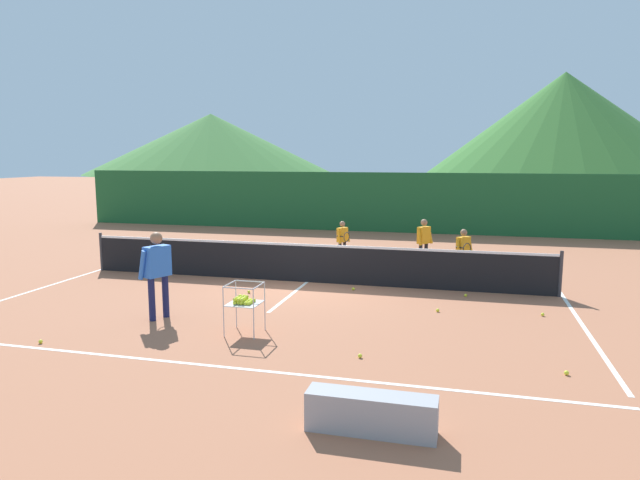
{
  "coord_description": "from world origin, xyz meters",
  "views": [
    {
      "loc": [
        3.79,
        -13.3,
        3.15
      ],
      "look_at": [
        0.36,
        -0.08,
        1.1
      ],
      "focal_mm": 31.55,
      "sensor_mm": 36.0,
      "label": 1
    }
  ],
  "objects_px": {
    "tennis_ball_1": "(41,342)",
    "tennis_ball_8": "(466,295)",
    "instructor": "(157,267)",
    "tennis_ball_4": "(543,314)",
    "tennis_ball_2": "(249,292)",
    "tennis_ball_6": "(567,373)",
    "tennis_ball_5": "(353,289)",
    "tennis_ball_0": "(165,288)",
    "ball_cart": "(244,301)",
    "courtside_bench": "(371,413)",
    "tennis_ball_3": "(360,356)",
    "tennis_net": "(307,263)",
    "student_1": "(424,238)",
    "tennis_ball_7": "(438,310)",
    "student_0": "(343,237)",
    "student_2": "(463,249)"
  },
  "relations": [
    {
      "from": "tennis_ball_1",
      "to": "tennis_ball_8",
      "type": "distance_m",
      "value": 8.63
    },
    {
      "from": "instructor",
      "to": "tennis_ball_4",
      "type": "height_order",
      "value": "instructor"
    },
    {
      "from": "tennis_ball_2",
      "to": "tennis_ball_6",
      "type": "xyz_separation_m",
      "value": [
        6.29,
        -3.44,
        0.0
      ]
    },
    {
      "from": "tennis_ball_5",
      "to": "tennis_ball_0",
      "type": "bearing_deg",
      "value": -166.74
    },
    {
      "from": "instructor",
      "to": "ball_cart",
      "type": "height_order",
      "value": "instructor"
    },
    {
      "from": "tennis_ball_8",
      "to": "tennis_ball_6",
      "type": "bearing_deg",
      "value": -71.84
    },
    {
      "from": "courtside_bench",
      "to": "tennis_ball_0",
      "type": "bearing_deg",
      "value": 135.99
    },
    {
      "from": "tennis_ball_0",
      "to": "tennis_ball_3",
      "type": "relative_size",
      "value": 1.0
    },
    {
      "from": "tennis_ball_1",
      "to": "tennis_net",
      "type": "bearing_deg",
      "value": 61.25
    },
    {
      "from": "student_1",
      "to": "tennis_ball_5",
      "type": "distance_m",
      "value": 3.65
    },
    {
      "from": "student_1",
      "to": "tennis_ball_6",
      "type": "distance_m",
      "value": 8.09
    },
    {
      "from": "student_1",
      "to": "tennis_ball_6",
      "type": "height_order",
      "value": "student_1"
    },
    {
      "from": "tennis_ball_4",
      "to": "ball_cart",
      "type": "bearing_deg",
      "value": -154.92
    },
    {
      "from": "instructor",
      "to": "tennis_ball_7",
      "type": "bearing_deg",
      "value": 19.37
    },
    {
      "from": "ball_cart",
      "to": "tennis_ball_1",
      "type": "bearing_deg",
      "value": -155.88
    },
    {
      "from": "tennis_net",
      "to": "tennis_ball_2",
      "type": "xyz_separation_m",
      "value": [
        -0.99,
        -1.45,
        -0.47
      ]
    },
    {
      "from": "ball_cart",
      "to": "tennis_ball_4",
      "type": "xyz_separation_m",
      "value": [
        5.32,
        2.49,
        -0.56
      ]
    },
    {
      "from": "tennis_ball_0",
      "to": "tennis_ball_1",
      "type": "distance_m",
      "value": 4.05
    },
    {
      "from": "ball_cart",
      "to": "tennis_ball_1",
      "type": "relative_size",
      "value": 13.22
    },
    {
      "from": "student_1",
      "to": "tennis_ball_3",
      "type": "relative_size",
      "value": 20.2
    },
    {
      "from": "tennis_ball_0",
      "to": "tennis_ball_5",
      "type": "distance_m",
      "value": 4.48
    },
    {
      "from": "instructor",
      "to": "tennis_ball_6",
      "type": "xyz_separation_m",
      "value": [
        7.22,
        -1.09,
        -0.99
      ]
    },
    {
      "from": "ball_cart",
      "to": "tennis_ball_8",
      "type": "relative_size",
      "value": 13.22
    },
    {
      "from": "tennis_ball_3",
      "to": "tennis_ball_6",
      "type": "relative_size",
      "value": 1.0
    },
    {
      "from": "ball_cart",
      "to": "tennis_ball_7",
      "type": "bearing_deg",
      "value": 34.68
    },
    {
      "from": "tennis_ball_2",
      "to": "tennis_ball_5",
      "type": "bearing_deg",
      "value": 21.23
    },
    {
      "from": "tennis_ball_5",
      "to": "student_0",
      "type": "bearing_deg",
      "value": 106.39
    },
    {
      "from": "tennis_net",
      "to": "student_1",
      "type": "bearing_deg",
      "value": 45.48
    },
    {
      "from": "tennis_net",
      "to": "ball_cart",
      "type": "height_order",
      "value": "tennis_net"
    },
    {
      "from": "student_1",
      "to": "tennis_ball_3",
      "type": "bearing_deg",
      "value": -93.04
    },
    {
      "from": "tennis_ball_0",
      "to": "tennis_ball_6",
      "type": "bearing_deg",
      "value": -21.54
    },
    {
      "from": "ball_cart",
      "to": "tennis_ball_8",
      "type": "xyz_separation_m",
      "value": [
        3.84,
        3.7,
        -0.56
      ]
    },
    {
      "from": "tennis_ball_0",
      "to": "tennis_ball_6",
      "type": "xyz_separation_m",
      "value": [
        8.36,
        -3.3,
        0.0
      ]
    },
    {
      "from": "tennis_net",
      "to": "tennis_ball_8",
      "type": "bearing_deg",
      "value": -7.87
    },
    {
      "from": "student_0",
      "to": "student_2",
      "type": "relative_size",
      "value": 0.96
    },
    {
      "from": "tennis_net",
      "to": "instructor",
      "type": "distance_m",
      "value": 4.29
    },
    {
      "from": "tennis_ball_3",
      "to": "courtside_bench",
      "type": "xyz_separation_m",
      "value": [
        0.56,
        -2.33,
        0.2
      ]
    },
    {
      "from": "tennis_ball_8",
      "to": "student_1",
      "type": "bearing_deg",
      "value": 110.08
    },
    {
      "from": "student_0",
      "to": "tennis_ball_7",
      "type": "height_order",
      "value": "student_0"
    },
    {
      "from": "tennis_ball_1",
      "to": "tennis_ball_6",
      "type": "height_order",
      "value": "same"
    },
    {
      "from": "tennis_ball_3",
      "to": "tennis_ball_2",
      "type": "bearing_deg",
      "value": 132.99
    },
    {
      "from": "instructor",
      "to": "tennis_ball_3",
      "type": "distance_m",
      "value": 4.46
    },
    {
      "from": "student_1",
      "to": "ball_cart",
      "type": "relative_size",
      "value": 1.53
    },
    {
      "from": "student_1",
      "to": "tennis_ball_0",
      "type": "bearing_deg",
      "value": -143.05
    },
    {
      "from": "tennis_ball_6",
      "to": "student_2",
      "type": "bearing_deg",
      "value": 103.34
    },
    {
      "from": "tennis_net",
      "to": "tennis_ball_5",
      "type": "bearing_deg",
      "value": -23.46
    },
    {
      "from": "tennis_ball_7",
      "to": "tennis_ball_8",
      "type": "bearing_deg",
      "value": 68.93
    },
    {
      "from": "student_0",
      "to": "ball_cart",
      "type": "distance_m",
      "value": 7.13
    },
    {
      "from": "instructor",
      "to": "courtside_bench",
      "type": "distance_m",
      "value": 5.94
    },
    {
      "from": "ball_cart",
      "to": "tennis_ball_0",
      "type": "distance_m",
      "value": 4.11
    }
  ]
}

